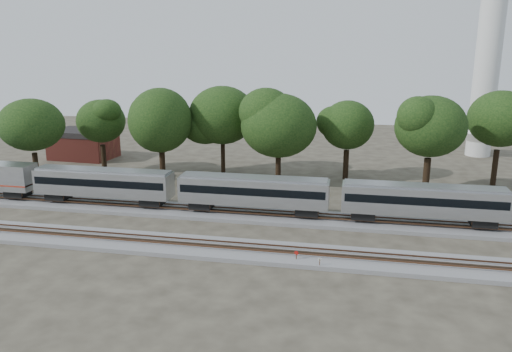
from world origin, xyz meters
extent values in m
plane|color=#383328|center=(0.00, 0.00, 0.00)|extent=(160.00, 160.00, 0.00)
cube|color=slate|center=(0.00, 6.00, 0.20)|extent=(160.00, 5.00, 0.40)
cube|color=brown|center=(0.00, 5.28, 0.66)|extent=(160.00, 0.08, 0.15)
cube|color=brown|center=(0.00, 6.72, 0.66)|extent=(160.00, 0.08, 0.15)
cube|color=slate|center=(0.00, -4.00, 0.20)|extent=(160.00, 5.00, 0.40)
cube|color=brown|center=(0.00, -4.72, 0.66)|extent=(160.00, 0.08, 0.15)
cube|color=brown|center=(0.00, -3.28, 0.66)|extent=(160.00, 0.08, 0.15)
cube|color=black|center=(-31.72, 6.00, 1.16)|extent=(2.47, 2.09, 0.85)
cube|color=silver|center=(-20.24, 6.00, 3.01)|extent=(16.52, 2.85, 2.85)
cube|color=black|center=(-20.24, 6.00, 3.29)|extent=(15.95, 2.90, 0.85)
cube|color=gray|center=(-20.24, 6.00, 4.48)|extent=(16.14, 2.28, 0.33)
cube|color=black|center=(-26.22, 6.00, 1.16)|extent=(2.47, 2.09, 0.85)
cube|color=black|center=(-14.26, 6.00, 1.16)|extent=(2.47, 2.09, 0.85)
cube|color=silver|center=(-2.35, 6.00, 3.01)|extent=(16.52, 2.85, 2.85)
cube|color=black|center=(-2.35, 6.00, 3.29)|extent=(15.95, 2.90, 0.85)
cube|color=gray|center=(-2.35, 6.00, 4.48)|extent=(16.14, 2.28, 0.33)
cube|color=black|center=(-8.33, 6.00, 1.16)|extent=(2.47, 2.09, 0.85)
cube|color=black|center=(3.64, 6.00, 1.16)|extent=(2.47, 2.09, 0.85)
cube|color=silver|center=(15.55, 6.00, 3.01)|extent=(16.52, 2.85, 2.85)
cube|color=black|center=(15.55, 6.00, 3.29)|extent=(15.95, 2.90, 0.85)
cube|color=gray|center=(15.55, 6.00, 4.48)|extent=(16.14, 2.28, 0.33)
cube|color=black|center=(9.57, 6.00, 1.16)|extent=(2.47, 2.09, 0.85)
cube|color=black|center=(21.53, 6.00, 1.16)|extent=(2.47, 2.09, 0.85)
cylinder|color=#512D19|center=(3.81, -5.35, 0.51)|extent=(0.07, 0.07, 1.02)
cylinder|color=#A30E0B|center=(3.81, -5.35, 0.96)|extent=(0.36, 0.13, 0.36)
cylinder|color=#512D19|center=(5.90, -6.27, 0.49)|extent=(0.07, 0.07, 0.98)
cylinder|color=silver|center=(5.90, -6.27, 0.93)|extent=(0.35, 0.10, 0.35)
cube|color=#512D19|center=(4.59, -5.53, 0.15)|extent=(0.57, 0.46, 0.30)
cylinder|color=silver|center=(29.63, 46.13, 14.43)|extent=(4.12, 4.12, 28.86)
cone|color=silver|center=(29.63, 46.13, 2.06)|extent=(6.60, 6.60, 4.12)
cube|color=maroon|center=(-36.91, 30.53, 1.99)|extent=(10.38, 7.60, 3.97)
cube|color=black|center=(-36.91, 30.53, 4.42)|extent=(10.59, 7.82, 0.89)
cylinder|color=black|center=(-34.20, 13.47, 2.24)|extent=(0.70, 0.70, 4.48)
ellipsoid|color=black|center=(-34.20, 13.47, 8.33)|extent=(8.45, 8.45, 7.19)
cylinder|color=black|center=(-28.70, 22.04, 2.09)|extent=(0.70, 0.70, 4.19)
ellipsoid|color=black|center=(-28.70, 22.04, 7.78)|extent=(7.90, 7.90, 6.71)
cylinder|color=black|center=(-18.21, 19.24, 2.31)|extent=(0.70, 0.70, 4.62)
ellipsoid|color=black|center=(-18.21, 19.24, 8.58)|extent=(8.71, 8.71, 7.40)
cylinder|color=black|center=(-10.72, 24.40, 2.38)|extent=(0.70, 0.70, 4.75)
ellipsoid|color=black|center=(-10.72, 24.40, 8.82)|extent=(8.96, 8.96, 7.61)
cylinder|color=black|center=(-1.77, 20.14, 2.20)|extent=(0.70, 0.70, 4.40)
ellipsoid|color=black|center=(-1.77, 20.14, 8.18)|extent=(8.31, 8.31, 7.06)
cylinder|color=black|center=(7.27, 25.06, 2.10)|extent=(0.70, 0.70, 4.21)
ellipsoid|color=black|center=(7.27, 25.06, 7.81)|extent=(7.93, 7.93, 6.74)
cylinder|color=black|center=(17.55, 19.17, 2.37)|extent=(0.70, 0.70, 4.74)
ellipsoid|color=black|center=(17.55, 19.17, 8.79)|extent=(8.93, 8.93, 7.59)
cylinder|color=black|center=(27.26, 25.56, 2.46)|extent=(0.70, 0.70, 4.93)
ellipsoid|color=black|center=(27.26, 25.56, 9.15)|extent=(9.29, 9.29, 7.90)
camera|label=1|loc=(8.25, -45.60, 18.23)|focal=35.00mm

